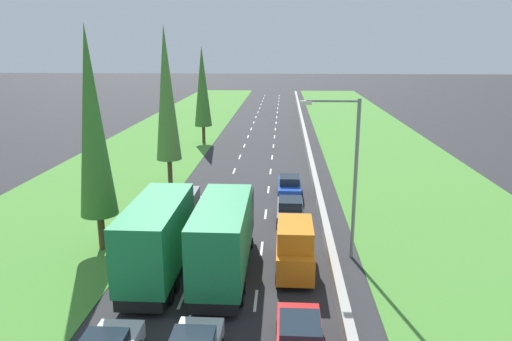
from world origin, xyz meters
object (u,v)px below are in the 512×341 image
blue_sedan_right_lane (289,186)px  street_light_mast (350,168)px  grey_sedan_right_lane (290,210)px  poplar_tree_third (166,94)px  white_hatchback_left_lane (185,208)px  poplar_tree_second (92,123)px  green_box_truck_left_lane (162,234)px  orange_van_right_lane (295,247)px  red_sedan_right_lane (300,339)px  poplar_tree_fourth (202,87)px  green_box_truck_centre_lane (225,236)px

blue_sedan_right_lane → street_light_mast: street_light_mast is taller
grey_sedan_right_lane → poplar_tree_third: size_ratio=0.34×
blue_sedan_right_lane → white_hatchback_left_lane: bearing=-140.3°
poplar_tree_second → green_box_truck_left_lane: bearing=-33.0°
street_light_mast → orange_van_right_lane: bearing=-145.2°
red_sedan_right_lane → white_hatchback_left_lane: (-7.40, 14.72, 0.02)m
red_sedan_right_lane → poplar_tree_fourth: (-10.52, 41.29, 6.08)m
orange_van_right_lane → poplar_tree_third: size_ratio=0.37×
green_box_truck_centre_lane → red_sedan_right_lane: bearing=-61.2°
green_box_truck_centre_lane → poplar_tree_fourth: (-6.83, 34.58, 4.71)m
poplar_tree_fourth → street_light_mast: size_ratio=1.30×
green_box_truck_centre_lane → white_hatchback_left_lane: size_ratio=2.41×
green_box_truck_centre_lane → blue_sedan_right_lane: (3.49, 13.99, -1.37)m
poplar_tree_second → poplar_tree_third: bearing=86.8°
green_box_truck_centre_lane → poplar_tree_fourth: poplar_tree_fourth is taller
green_box_truck_left_lane → street_light_mast: bearing=14.6°
white_hatchback_left_lane → poplar_tree_second: bearing=-127.0°
poplar_tree_second → street_light_mast: poplar_tree_second is taller
green_box_truck_centre_lane → poplar_tree_fourth: size_ratio=0.80×
orange_van_right_lane → poplar_tree_third: 20.36m
green_box_truck_centre_lane → poplar_tree_third: (-6.84, 16.81, 5.57)m
orange_van_right_lane → poplar_tree_third: bearing=122.8°
orange_van_right_lane → green_box_truck_left_lane: (-6.92, -0.52, 0.78)m
orange_van_right_lane → poplar_tree_second: poplar_tree_second is taller
red_sedan_right_lane → grey_sedan_right_lane: (-0.21, 14.83, 0.00)m
green_box_truck_centre_lane → poplar_tree_third: 18.98m
green_box_truck_centre_lane → poplar_tree_second: 9.71m
green_box_truck_centre_lane → orange_van_right_lane: bearing=8.5°
poplar_tree_third → green_box_truck_centre_lane: bearing=-67.9°
orange_van_right_lane → blue_sedan_right_lane: 13.47m
green_box_truck_centre_lane → blue_sedan_right_lane: bearing=76.0°
green_box_truck_left_lane → blue_sedan_right_lane: (6.78, 13.98, -1.37)m
poplar_tree_second → poplar_tree_third: size_ratio=0.96×
green_box_truck_left_lane → green_box_truck_centre_lane: bearing=-0.3°
grey_sedan_right_lane → blue_sedan_right_lane: (0.01, 5.88, 0.00)m
grey_sedan_right_lane → poplar_tree_second: (-11.09, -5.29, 6.69)m
red_sedan_right_lane → poplar_tree_second: size_ratio=0.35×
green_box_truck_left_lane → poplar_tree_second: poplar_tree_second is taller
green_box_truck_left_lane → poplar_tree_third: (-3.55, 16.79, 5.57)m
poplar_tree_fourth → street_light_mast: (13.39, -32.00, -1.66)m
grey_sedan_right_lane → poplar_tree_fourth: size_ratio=0.39×
grey_sedan_right_lane → blue_sedan_right_lane: same height
grey_sedan_right_lane → street_light_mast: bearing=-60.9°
poplar_tree_second → poplar_tree_fourth: poplar_tree_second is taller
grey_sedan_right_lane → poplar_tree_fourth: bearing=111.3°
white_hatchback_left_lane → poplar_tree_second: poplar_tree_second is taller
red_sedan_right_lane → blue_sedan_right_lane: (-0.20, 20.71, 0.00)m
poplar_tree_third → poplar_tree_fourth: size_ratio=1.15×
grey_sedan_right_lane → blue_sedan_right_lane: size_ratio=1.00×
white_hatchback_left_lane → street_light_mast: bearing=-27.8°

